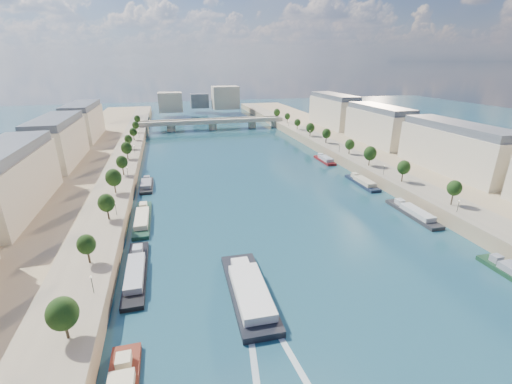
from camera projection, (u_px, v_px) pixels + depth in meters
ground at (255, 185)px, 148.46m from camera, size 700.00×700.00×0.00m
quay_left at (73, 195)px, 130.74m from camera, size 44.00×520.00×5.00m
quay_right at (400, 167)px, 164.41m from camera, size 44.00×520.00×5.00m
pave_left at (114, 185)px, 133.34m from camera, size 14.00×520.00×0.10m
pave_right at (373, 165)px, 159.99m from camera, size 14.00×520.00×0.10m
trees_left at (118, 170)px, 133.68m from camera, size 4.80×268.80×8.26m
trees_right at (359, 149)px, 166.63m from camera, size 4.80×268.80×8.26m
lamps_left at (122, 186)px, 124.37m from camera, size 0.36×200.36×4.28m
lamps_right at (359, 157)px, 162.48m from camera, size 0.36×200.36×4.28m
buildings_left at (37, 154)px, 133.58m from camera, size 16.00×226.00×23.20m
buildings_right at (411, 133)px, 173.32m from camera, size 16.00×226.00×23.20m
skyline at (204, 99)px, 342.53m from camera, size 79.00×42.00×22.00m
bridge at (213, 123)px, 268.83m from camera, size 112.00×12.00×8.15m
tour_barge at (249, 291)px, 78.06m from camera, size 9.14×29.94×4.04m
wake at (270, 350)px, 63.50m from camera, size 10.76×25.99×0.04m
moored_barges_left at (135, 277)px, 83.78m from camera, size 5.00×153.84×3.60m
moored_barges_right at (418, 216)px, 116.46m from camera, size 5.00×162.11×3.60m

